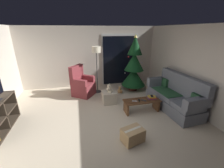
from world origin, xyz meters
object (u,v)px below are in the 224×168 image
(couch, at_px, (175,97))
(remote_silver, at_px, (135,101))
(remote_black, at_px, (139,100))
(teddy_bear_cream, at_px, (109,89))
(cell_phone, at_px, (152,96))
(floor_lamp, at_px, (96,54))
(christmas_tree, at_px, (134,67))
(remote_graphite, at_px, (144,100))
(book_stack, at_px, (152,97))
(cardboard_box_taped_mid_floor, at_px, (133,135))
(ottoman, at_px, (109,97))
(armchair, at_px, (82,85))
(coffee_table, at_px, (142,104))
(teddy_bear_honey_by_tree, at_px, (120,90))

(couch, height_order, remote_silver, couch)
(remote_black, xyz_separation_m, teddy_bear_cream, (-0.73, 0.79, 0.13))
(couch, height_order, cell_phone, couch)
(floor_lamp, bearing_deg, christmas_tree, -4.11)
(christmas_tree, relative_size, teddy_bear_cream, 7.70)
(remote_graphite, bearing_deg, remote_black, -54.65)
(book_stack, relative_size, cardboard_box_taped_mid_floor, 0.49)
(cell_phone, bearing_deg, ottoman, 160.05)
(armchair, distance_m, ottoman, 1.22)
(coffee_table, height_order, floor_lamp, floor_lamp)
(book_stack, distance_m, christmas_tree, 1.77)
(remote_black, distance_m, cardboard_box_taped_mid_floor, 1.30)
(floor_lamp, bearing_deg, cardboard_box_taped_mid_floor, -82.91)
(remote_black, height_order, christmas_tree, christmas_tree)
(remote_black, height_order, floor_lamp, floor_lamp)
(couch, relative_size, remote_graphite, 12.71)
(remote_silver, relative_size, remote_black, 1.00)
(cell_phone, xyz_separation_m, cardboard_box_taped_mid_floor, (-1.03, -1.13, -0.33))
(remote_silver, bearing_deg, coffee_table, -61.59)
(remote_graphite, relative_size, christmas_tree, 0.07)
(remote_silver, distance_m, cardboard_box_taped_mid_floor, 1.23)
(coffee_table, xyz_separation_m, remote_black, (-0.10, -0.02, 0.14))
(couch, xyz_separation_m, teddy_bear_cream, (-1.90, 0.83, 0.12))
(remote_graphite, xyz_separation_m, remote_silver, (-0.28, 0.02, 0.00))
(remote_silver, distance_m, armchair, 2.20)
(teddy_bear_cream, bearing_deg, floor_lamp, 103.96)
(armchair, bearing_deg, remote_graphite, -44.65)
(coffee_table, bearing_deg, remote_silver, -172.61)
(armchair, relative_size, floor_lamp, 0.63)
(remote_silver, xyz_separation_m, armchair, (-1.43, 1.67, 0.01))
(remote_silver, relative_size, floor_lamp, 0.09)
(floor_lamp, distance_m, teddy_bear_cream, 1.44)
(cell_phone, relative_size, ottoman, 0.33)
(christmas_tree, distance_m, teddy_bear_cream, 1.58)
(armchair, bearing_deg, cell_phone, -39.60)
(christmas_tree, distance_m, cardboard_box_taped_mid_floor, 3.14)
(cell_phone, relative_size, christmas_tree, 0.07)
(coffee_table, bearing_deg, teddy_bear_honey_by_tree, 100.03)
(remote_graphite, xyz_separation_m, cardboard_box_taped_mid_floor, (-0.75, -1.09, -0.23))
(teddy_bear_cream, bearing_deg, book_stack, -33.81)
(remote_black, height_order, book_stack, book_stack)
(remote_graphite, height_order, remote_black, same)
(couch, height_order, remote_black, couch)
(cell_phone, distance_m, cardboard_box_taped_mid_floor, 1.57)
(remote_graphite, bearing_deg, cardboard_box_taped_mid_floor, 13.97)
(couch, distance_m, cardboard_box_taped_mid_floor, 2.11)
(book_stack, bearing_deg, remote_silver, -176.63)
(coffee_table, distance_m, ottoman, 1.15)
(remote_graphite, height_order, floor_lamp, floor_lamp)
(armchair, bearing_deg, teddy_bear_cream, -45.61)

